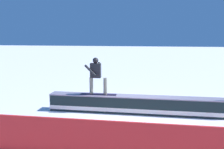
# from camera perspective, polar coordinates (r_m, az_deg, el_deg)

# --- Properties ---
(ground_plane) EXTENTS (120.00, 120.00, 0.00)m
(ground_plane) POSITION_cam_1_polar(r_m,az_deg,el_deg) (9.32, 5.55, -9.24)
(ground_plane) COLOR white
(grind_box) EXTENTS (6.75, 0.68, 0.68)m
(grind_box) POSITION_cam_1_polar(r_m,az_deg,el_deg) (9.23, 5.58, -7.42)
(grind_box) COLOR black
(grind_box) RESTS_ON ground_plane
(snowboarder) EXTENTS (1.43, 0.45, 1.45)m
(snowboarder) POSITION_cam_1_polar(r_m,az_deg,el_deg) (9.17, -3.80, -0.02)
(snowboarder) COLOR black
(snowboarder) RESTS_ON grind_box
(safety_fence) EXTENTS (10.44, 0.27, 1.00)m
(safety_fence) POSITION_cam_1_polar(r_m,az_deg,el_deg) (5.77, 2.54, -15.90)
(safety_fence) COLOR red
(safety_fence) RESTS_ON ground_plane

